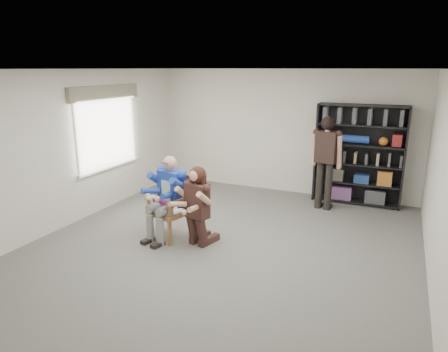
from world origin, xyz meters
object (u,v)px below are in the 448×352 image
at_px(seated_man, 169,197).
at_px(kneeling_woman, 196,208).
at_px(standing_man, 325,164).
at_px(armchair, 169,207).
at_px(bookshelf, 359,155).

distance_m(seated_man, kneeling_woman, 0.60).
bearing_deg(standing_man, armchair, -120.27).
height_order(seated_man, standing_man, standing_man).
relative_size(seated_man, bookshelf, 0.68).
relative_size(seated_man, standing_man, 0.76).
height_order(armchair, seated_man, seated_man).
height_order(armchair, kneeling_woman, kneeling_woman).
relative_size(armchair, standing_man, 0.58).
bearing_deg(bookshelf, seated_man, -130.12).
xyz_separation_m(seated_man, standing_man, (2.12, 2.53, 0.23)).
bearing_deg(kneeling_woman, standing_man, 74.10).
height_order(kneeling_woman, standing_man, standing_man).
height_order(seated_man, bookshelf, bookshelf).
distance_m(seated_man, standing_man, 3.31).
bearing_deg(seated_man, standing_man, 64.30).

